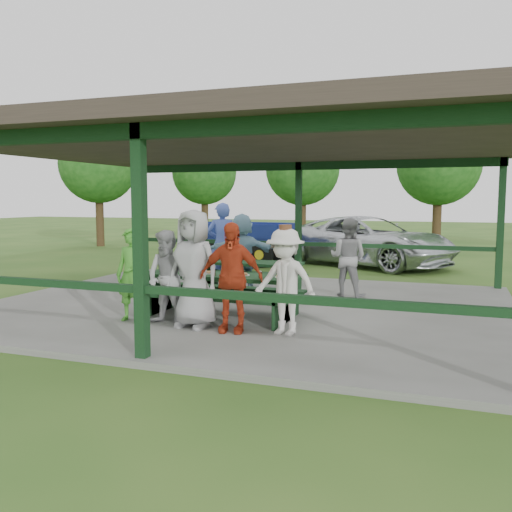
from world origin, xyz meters
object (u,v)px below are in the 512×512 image
at_px(contestant_red, 231,277).
at_px(spectator_lblue, 242,252).
at_px(spectator_grey, 348,257).
at_px(contestant_green, 132,275).
at_px(contestant_grey_left, 168,278).
at_px(farm_trailer, 244,242).
at_px(picnic_table_near, 220,290).
at_px(spectator_blue, 222,244).
at_px(picnic_table_far, 246,275).
at_px(contestant_white_fedora, 285,282).
at_px(pickup_truck, 367,241).
at_px(contestant_grey_mid, 194,269).

relative_size(contestant_red, spectator_lblue, 0.98).
distance_m(spectator_lblue, spectator_grey, 2.40).
relative_size(contestant_green, contestant_red, 0.92).
bearing_deg(contestant_red, spectator_lblue, 101.78).
xyz_separation_m(contestant_grey_left, farm_trailer, (-2.21, 9.20, -0.15)).
bearing_deg(spectator_lblue, contestant_grey_left, 72.49).
distance_m(picnic_table_near, spectator_blue, 3.57).
distance_m(picnic_table_far, farm_trailer, 6.82).
relative_size(picnic_table_near, contestant_green, 1.75).
height_order(contestant_white_fedora, spectator_grey, contestant_white_fedora).
bearing_deg(picnic_table_far, contestant_red, -73.52).
xyz_separation_m(contestant_grey_left, contestant_red, (1.15, -0.08, 0.08)).
bearing_deg(pickup_truck, contestant_white_fedora, -153.29).
height_order(picnic_table_near, spectator_lblue, spectator_lblue).
bearing_deg(contestant_green, contestant_grey_mid, -2.70).
bearing_deg(spectator_lblue, pickup_truck, -125.79).
bearing_deg(contestant_red, farm_trailer, 102.85).
height_order(picnic_table_near, contestant_grey_mid, contestant_grey_mid).
bearing_deg(picnic_table_far, spectator_grey, 21.09).
height_order(contestant_red, pickup_truck, contestant_red).
xyz_separation_m(picnic_table_far, spectator_blue, (-1.10, 1.26, 0.52)).
xyz_separation_m(spectator_lblue, spectator_grey, (2.40, 0.01, -0.04)).
bearing_deg(picnic_table_far, farm_trailer, 111.43).
bearing_deg(contestant_green, contestant_grey_left, -4.56).
height_order(picnic_table_near, contestant_red, contestant_red).
xyz_separation_m(picnic_table_far, contestant_grey_left, (-0.28, -2.86, 0.31)).
bearing_deg(spectator_lblue, picnic_table_far, 97.98).
bearing_deg(contestant_grey_left, contestant_grey_mid, 9.84).
distance_m(contestant_grey_left, spectator_lblue, 3.62).
xyz_separation_m(picnic_table_far, spectator_lblue, (-0.39, 0.76, 0.40)).
xyz_separation_m(contestant_green, contestant_grey_mid, (1.18, -0.04, 0.16)).
bearing_deg(picnic_table_near, farm_trailer, 108.34).
relative_size(contestant_grey_mid, spectator_grey, 1.14).
xyz_separation_m(contestant_red, farm_trailer, (-3.36, 9.28, -0.22)).
xyz_separation_m(picnic_table_far, contestant_grey_mid, (0.19, -2.85, 0.48)).
bearing_deg(contestant_grey_left, contestant_red, 4.95).
bearing_deg(farm_trailer, contestant_red, -64.43).
relative_size(contestant_grey_mid, pickup_truck, 0.33).
relative_size(picnic_table_far, contestant_grey_left, 1.50).
distance_m(picnic_table_near, spectator_lblue, 2.87).
xyz_separation_m(spectator_grey, farm_trailer, (-4.50, 5.57, -0.20)).
relative_size(contestant_green, contestant_grey_left, 1.01).
height_order(contestant_red, spectator_blue, spectator_blue).
bearing_deg(contestant_grey_mid, picnic_table_near, 92.73).
distance_m(contestant_grey_mid, contestant_white_fedora, 1.52).
distance_m(spectator_lblue, farm_trailer, 5.97).
height_order(contestant_white_fedora, pickup_truck, contestant_white_fedora).
bearing_deg(pickup_truck, spectator_blue, -178.40).
bearing_deg(contestant_grey_mid, contestant_white_fedora, 10.00).
relative_size(contestant_grey_left, spectator_lblue, 0.89).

